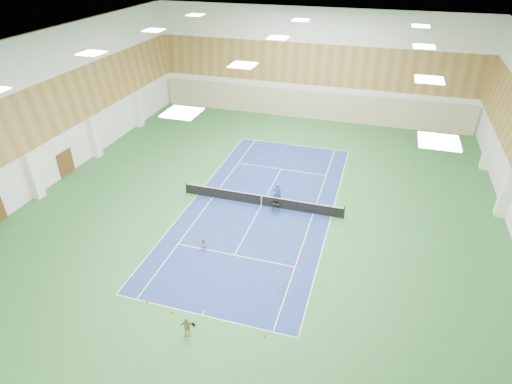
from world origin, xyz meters
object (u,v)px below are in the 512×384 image
coach (277,194)px  tennis_net (261,200)px  child_court (204,245)px  ball_cart (276,207)px  child_apron (187,327)px

coach → tennis_net: bearing=18.7°
child_court → ball_cart: (3.40, 5.92, -0.06)m
coach → child_court: coach is taller
tennis_net → ball_cart: (1.32, -0.60, -0.12)m
tennis_net → child_court: 6.85m
coach → child_apron: (-1.27, -13.98, -0.29)m
child_court → ball_cart: 6.83m
coach → child_court: 7.81m
tennis_net → child_court: bearing=-107.7°
coach → child_court: size_ratio=1.87×
child_apron → ball_cart: 12.86m
tennis_net → child_court: tennis_net is taller
child_apron → tennis_net: bearing=69.9°
coach → child_apron: size_ratio=1.47×
coach → child_apron: 14.04m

